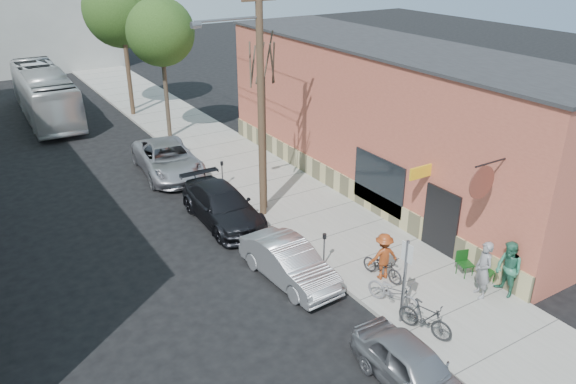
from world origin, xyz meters
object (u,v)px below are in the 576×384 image
tree_leafy_mid (161,32)px  parked_bike_a (425,318)px  cyclist (383,256)px  car_0 (413,368)px  parked_bike_b (394,292)px  parking_meter_near (324,244)px  car_1 (289,262)px  utility_pole_near (259,91)px  tree_bare (263,145)px  sign_post (405,274)px  patio_chair_a (486,271)px  bus (45,94)px  car_3 (168,159)px  patio_chair_b (465,264)px  patron_green (508,269)px  tree_leafy_far (121,10)px  patron_grey (483,270)px  car_2 (222,206)px  parking_meter_far (222,170)px

tree_leafy_mid → parked_bike_a: size_ratio=4.49×
cyclist → car_0: (-2.66, -4.28, -0.33)m
car_0 → parked_bike_b: bearing=58.1°
car_0 → parking_meter_near: bearing=77.9°
parking_meter_near → cyclist: size_ratio=0.74×
parked_bike_a → car_1: size_ratio=0.41×
utility_pole_near → tree_bare: 2.51m
sign_post → patio_chair_a: sign_post is taller
sign_post → bus: size_ratio=0.24×
car_3 → patio_chair_b: bearing=-64.6°
patron_green → parked_bike_a: size_ratio=1.09×
bus → tree_leafy_far: bearing=-12.6°
cyclist → patio_chair_b: bearing=164.0°
sign_post → cyclist: 2.56m
patron_grey → car_2: bearing=-132.5°
utility_pole_near → car_1: bearing=-108.8°
patron_green → utility_pole_near: bearing=-143.9°
utility_pole_near → tree_leafy_far: utility_pole_near is taller
parking_meter_near → cyclist: (1.21, -1.74, 0.00)m
tree_bare → bus: (-5.19, 19.37, -1.37)m
patron_green → car_1: (-5.40, 4.64, -0.40)m
tree_leafy_mid → parking_meter_far: bearing=-93.9°
sign_post → tree_leafy_mid: bearing=88.7°
car_3 → patron_green: bearing=-65.7°
tree_bare → car_1: 6.00m
patron_green → car_3: patron_green is taller
utility_pole_near → patio_chair_b: size_ratio=11.36×
patron_green → parked_bike_b: patron_green is taller
parked_bike_b → car_1: car_1 is taller
parking_meter_near → patio_chair_b: parking_meter_near is taller
parking_meter_far → car_1: car_1 is taller
parking_meter_near → car_1: bearing=179.2°
tree_bare → cyclist: size_ratio=3.38×
parking_meter_near → parked_bike_a: size_ratio=0.71×
car_3 → tree_leafy_mid: bearing=73.9°
patron_grey → parked_bike_a: patron_grey is taller
utility_pole_near → patron_green: bearing=-67.8°
car_2 → sign_post: bearing=-79.2°
patron_green → parked_bike_a: bearing=-75.4°
parked_bike_b → car_2: bearing=88.1°
cyclist → car_3: (-2.66, 13.04, -0.21)m
parked_bike_b → tree_leafy_far: bearing=75.1°
parked_bike_b → tree_bare: bearing=74.5°
patio_chair_b → parked_bike_a: parked_bike_a is taller
utility_pole_near → tree_leafy_mid: size_ratio=1.28×
utility_pole_near → patron_green: (3.81, -9.32, -4.31)m
cyclist → car_3: cyclist is taller
patron_grey → parked_bike_a: bearing=-60.5°
parking_meter_far → utility_pole_near: 5.62m
patio_chair_a → cyclist: bearing=121.1°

